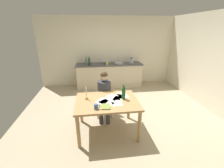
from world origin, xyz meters
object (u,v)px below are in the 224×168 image
Objects in this scene: candlestick at (87,96)px; book_magazine at (106,107)px; bottle_oil at (86,61)px; stovetop_kettle at (131,61)px; teacup_on_counter at (107,63)px; coffee_mug at (96,107)px; wine_glass_by_kettle at (107,60)px; wine_glass_back_right at (103,60)px; mixing_bowl at (106,62)px; chair_at_table at (104,97)px; wine_bottle_on_table at (124,93)px; dining_table at (107,105)px; sink_unit at (119,63)px; person_seated at (104,93)px; wine_glass_back_left at (104,60)px; bottle_vinegar at (89,61)px; wine_glass_near_sink at (110,60)px.

candlestick is 0.54m from book_magazine.
bottle_oil is 1.72m from stovetop_kettle.
teacup_on_counter is (-0.96, -0.15, -0.05)m from stovetop_kettle.
wine_glass_by_kettle reaches higher than coffee_mug.
wine_glass_back_right is (0.63, 0.06, -0.01)m from bottle_oil.
wine_glass_by_kettle is (0.36, 3.17, 0.25)m from book_magazine.
book_magazine is at bearing -95.49° from mixing_bowl.
candlestick reaches higher than chair_at_table.
stovetop_kettle is (0.87, 2.73, 0.11)m from wine_bottle_on_table.
book_magazine is 3.19m from wine_glass_back_right.
dining_table is 4.67× the size of candlestick.
book_magazine is (-0.06, -1.00, 0.26)m from chair_at_table.
sink_unit reaches higher than book_magazine.
person_seated is 2.36m from wine_glass_back_left.
sink_unit reaches higher than wine_glass_back_left.
wine_glass_back_right is (-0.10, 0.08, 0.07)m from mixing_bowl.
mixing_bowl is at bearing 92.20° from wine_bottle_on_table.
teacup_on_counter is (0.02, -0.22, 0.01)m from mixing_bowl.
bottle_vinegar is (-0.36, 2.08, 0.35)m from person_seated.
dining_table is 2.72m from bottle_vinegar.
teacup_on_counter is at bearing 84.16° from dining_table.
sink_unit is at bearing -15.04° from wine_glass_back_left.
wine_bottle_on_table reaches higher than wine_glass_by_kettle.
stovetop_kettle reaches higher than wine_glass_near_sink.
wine_glass_near_sink reaches higher than chair_at_table.
wine_glass_near_sink is (0.79, 0.24, -0.02)m from bottle_vinegar.
bottle_oil is at bearing 103.10° from chair_at_table.
wine_glass_back_left reaches higher than coffee_mug.
book_magazine is 0.76× the size of bottle_oil.
coffee_mug is (-0.23, -0.32, 0.15)m from dining_table.
sink_unit is 1.64× the size of stovetop_kettle.
bottle_vinegar is (-0.38, 1.93, 0.53)m from chair_at_table.
bottle_vinegar reaches higher than wine_glass_back_left.
person_seated is 4.12× the size of bottle_oil.
wine_bottle_on_table reaches higher than wine_glass_back_right.
dining_table is at bearing -95.84° from teacup_on_counter.
person_seated is at bearing -119.59° from stovetop_kettle.
wine_glass_back_left is 1.28× the size of teacup_on_counter.
chair_at_table is at bearing 55.04° from candlestick.
wine_bottle_on_table is at bearing -63.51° from chair_at_table.
bottle_vinegar reaches higher than wine_glass_near_sink.
wine_glass_back_right is (0.51, 0.24, -0.02)m from bottle_vinegar.
bottle_oil is (-0.49, 2.12, 0.52)m from chair_at_table.
wine_glass_by_kettle is (0.79, 0.06, -0.01)m from bottle_oil.
wine_bottle_on_table reaches higher than dining_table.
book_magazine is 0.52m from wine_bottle_on_table.
wine_glass_near_sink reaches higher than dining_table.
book_magazine is 1.19× the size of mixing_bowl.
mixing_bowl is (0.62, 0.16, -0.09)m from bottle_vinegar.
wine_glass_near_sink reaches higher than teacup_on_counter.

